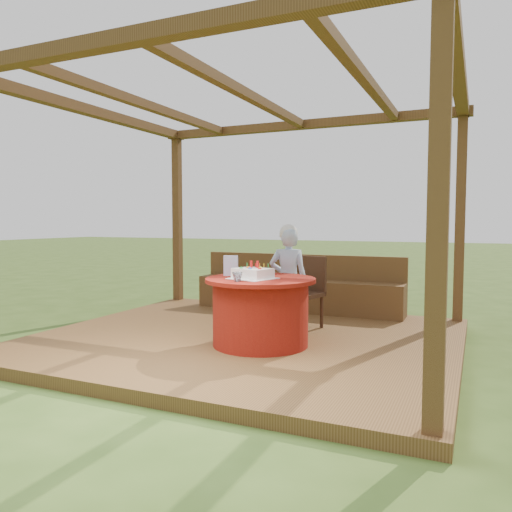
# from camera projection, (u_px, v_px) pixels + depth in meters

# --- Properties ---
(ground) EXTENTS (60.00, 60.00, 0.00)m
(ground) POSITION_uv_depth(u_px,v_px,m) (247.00, 346.00, 5.62)
(ground) COLOR #34501A
(ground) RESTS_ON ground
(deck) EXTENTS (4.50, 4.00, 0.12)m
(deck) POSITION_uv_depth(u_px,v_px,m) (247.00, 341.00, 5.61)
(deck) COLOR brown
(deck) RESTS_ON ground
(pergola) EXTENTS (4.50, 4.00, 2.72)m
(pergola) POSITION_uv_depth(u_px,v_px,m) (247.00, 129.00, 5.45)
(pergola) COLOR brown
(pergola) RESTS_ON deck
(bench) EXTENTS (3.00, 0.42, 0.80)m
(bench) POSITION_uv_depth(u_px,v_px,m) (298.00, 292.00, 7.16)
(bench) COLOR brown
(bench) RESTS_ON deck
(table) EXTENTS (1.14, 1.14, 0.70)m
(table) POSITION_uv_depth(u_px,v_px,m) (260.00, 311.00, 5.15)
(table) COLOR maroon
(table) RESTS_ON deck
(chair) EXTENTS (0.50, 0.50, 0.86)m
(chair) POSITION_uv_depth(u_px,v_px,m) (306.00, 289.00, 6.01)
(chair) COLOR #3A2112
(chair) RESTS_ON deck
(elderly_woman) EXTENTS (0.50, 0.40, 1.25)m
(elderly_woman) POSITION_uv_depth(u_px,v_px,m) (288.00, 278.00, 5.76)
(elderly_woman) COLOR #96B4DE
(elderly_woman) RESTS_ON deck
(birthday_cake) EXTENTS (0.50, 0.50, 0.18)m
(birthday_cake) POSITION_uv_depth(u_px,v_px,m) (253.00, 273.00, 5.06)
(birthday_cake) COLOR white
(birthday_cake) RESTS_ON table
(gift_bag) EXTENTS (0.18, 0.15, 0.21)m
(gift_bag) POSITION_uv_depth(u_px,v_px,m) (231.00, 266.00, 5.35)
(gift_bag) COLOR #CC84B8
(gift_bag) RESTS_ON table
(drinking_glass) EXTENTS (0.13, 0.13, 0.09)m
(drinking_glass) POSITION_uv_depth(u_px,v_px,m) (237.00, 277.00, 4.82)
(drinking_glass) COLOR white
(drinking_glass) RESTS_ON table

